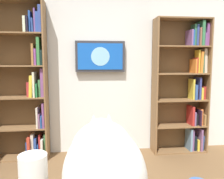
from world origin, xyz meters
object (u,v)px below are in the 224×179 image
bookshelf_right (25,84)px  wall_mounted_tv (100,57)px  bookshelf_left (186,86)px  cat (104,168)px

bookshelf_right → wall_mounted_tv: (-1.06, -0.08, 0.39)m
bookshelf_left → cat: 2.80m
bookshelf_right → cat: bearing=110.7°
bookshelf_left → wall_mounted_tv: 1.37m
wall_mounted_tv → cat: (0.15, 2.49, -0.51)m
bookshelf_left → cat: bearing=59.1°
bookshelf_left → wall_mounted_tv: size_ratio=2.77×
bookshelf_left → cat: size_ratio=3.47×
wall_mounted_tv → cat: bearing=86.7°
bookshelf_right → cat: (-0.91, 2.41, -0.12)m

